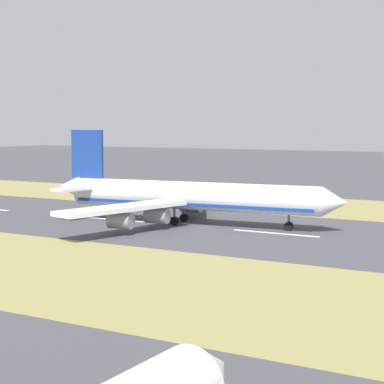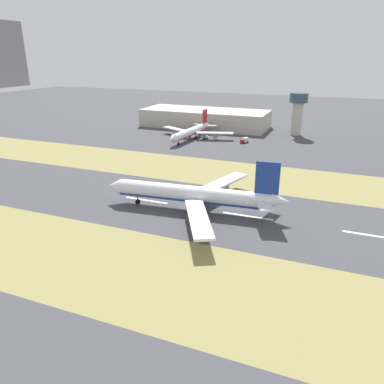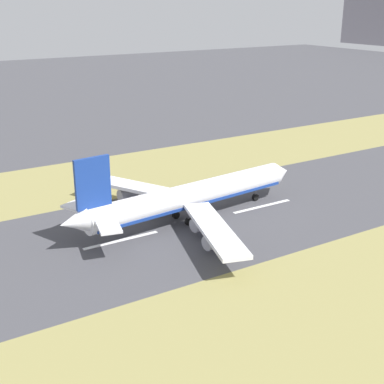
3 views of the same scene
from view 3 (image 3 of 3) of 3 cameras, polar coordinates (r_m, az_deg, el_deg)
name	(u,v)px [view 3 (image 3 of 3)]	position (r m, az deg, el deg)	size (l,w,h in m)	color
ground_plane	(211,219)	(131.54, 2.04, -2.85)	(800.00, 800.00, 0.00)	#424247
grass_median_west	(132,171)	(168.60, -6.41, 2.19)	(40.00, 600.00, 0.01)	olive
grass_median_east	(350,302)	(101.14, 16.47, -11.14)	(40.00, 600.00, 0.01)	olive
centreline_dash_mid	(121,240)	(121.02, -7.55, -5.11)	(1.20, 18.00, 0.01)	silver
centreline_dash_far	(262,206)	(140.37, 7.49, -1.52)	(1.20, 18.00, 0.01)	silver
airplane_main_jet	(186,197)	(128.10, -0.68, -0.59)	(63.83, 67.22, 20.20)	white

